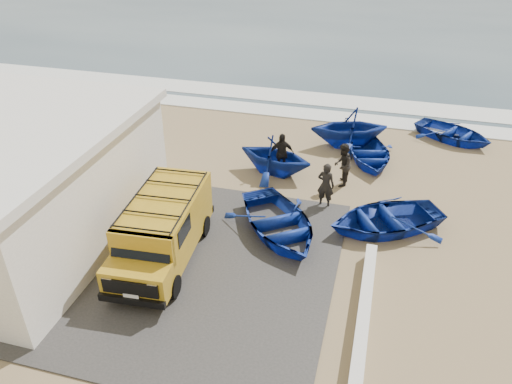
# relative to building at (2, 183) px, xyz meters

# --- Properties ---
(ground) EXTENTS (160.00, 160.00, 0.00)m
(ground) POSITION_rel_building_xyz_m (7.50, 2.00, -2.16)
(ground) COLOR #998058
(slab) EXTENTS (12.00, 10.00, 0.05)m
(slab) POSITION_rel_building_xyz_m (5.50, -0.00, -2.14)
(slab) COLOR #403D3B
(slab) RESTS_ON ground
(surf_line) EXTENTS (180.00, 1.60, 0.06)m
(surf_line) POSITION_rel_building_xyz_m (7.50, 14.00, -2.13)
(surf_line) COLOR white
(surf_line) RESTS_ON ground
(surf_wash) EXTENTS (180.00, 2.20, 0.04)m
(surf_wash) POSITION_rel_building_xyz_m (7.50, 16.50, -2.14)
(surf_wash) COLOR white
(surf_wash) RESTS_ON ground
(building) EXTENTS (8.40, 9.40, 4.30)m
(building) POSITION_rel_building_xyz_m (0.00, 0.00, 0.00)
(building) COLOR white
(building) RESTS_ON ground
(parapet) EXTENTS (0.35, 6.00, 0.55)m
(parapet) POSITION_rel_building_xyz_m (12.50, -1.00, -1.89)
(parapet) COLOR silver
(parapet) RESTS_ON ground
(van) EXTENTS (2.40, 5.33, 2.23)m
(van) POSITION_rel_building_xyz_m (5.76, 0.24, -0.96)
(van) COLOR gold
(van) RESTS_ON ground
(boat_near_left) EXTENTS (5.26, 5.55, 0.94)m
(boat_near_left) POSITION_rel_building_xyz_m (9.16, 2.54, -1.70)
(boat_near_left) COLOR #13319A
(boat_near_left) RESTS_ON ground
(boat_near_right) EXTENTS (5.30, 4.86, 0.90)m
(boat_near_right) POSITION_rel_building_xyz_m (12.84, 3.87, -1.71)
(boat_near_right) COLOR #13319A
(boat_near_right) RESTS_ON ground
(boat_mid_left) EXTENTS (3.93, 3.59, 1.76)m
(boat_mid_left) POSITION_rel_building_xyz_m (7.98, 6.91, -1.28)
(boat_mid_left) COLOR #13319A
(boat_mid_left) RESTS_ON ground
(boat_mid_right) EXTENTS (3.49, 4.28, 0.78)m
(boat_mid_right) POSITION_rel_building_xyz_m (11.91, 9.16, -1.77)
(boat_mid_right) COLOR #13319A
(boat_mid_right) RESTS_ON ground
(boat_far_left) EXTENTS (4.51, 4.19, 1.94)m
(boat_far_left) POSITION_rel_building_xyz_m (10.77, 10.60, -1.19)
(boat_far_left) COLOR #13319A
(boat_far_left) RESTS_ON ground
(boat_far_right) EXTENTS (4.67, 4.29, 0.79)m
(boat_far_right) POSITION_rel_building_xyz_m (15.76, 12.59, -1.77)
(boat_far_right) COLOR #13319A
(boat_far_right) RESTS_ON ground
(fisherman_front) EXTENTS (0.75, 0.56, 1.86)m
(fisherman_front) POSITION_rel_building_xyz_m (10.49, 4.87, -1.23)
(fisherman_front) COLOR black
(fisherman_front) RESTS_ON ground
(fisherman_middle) EXTENTS (0.74, 0.93, 1.87)m
(fisherman_middle) POSITION_rel_building_xyz_m (10.92, 6.70, -1.23)
(fisherman_middle) COLOR black
(fisherman_middle) RESTS_ON ground
(fisherman_back) EXTENTS (1.20, 0.86, 1.89)m
(fisherman_back) POSITION_rel_building_xyz_m (8.24, 7.00, -1.22)
(fisherman_back) COLOR black
(fisherman_back) RESTS_ON ground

